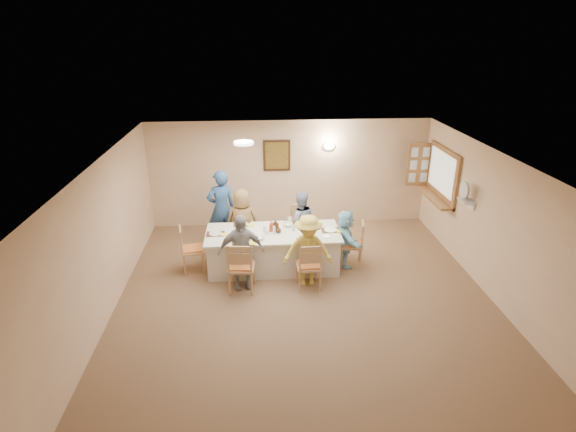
{
  "coord_description": "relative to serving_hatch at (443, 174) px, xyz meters",
  "views": [
    {
      "loc": [
        -0.81,
        -6.55,
        4.37
      ],
      "look_at": [
        -0.2,
        1.4,
        1.05
      ],
      "focal_mm": 28.0,
      "sensor_mm": 36.0,
      "label": 1
    }
  ],
  "objects": [
    {
      "name": "placemat_re",
      "position": [
        -2.59,
        -1.1,
        -0.74
      ],
      "size": [
        0.35,
        0.26,
        0.01
      ],
      "primitive_type": "cube",
      "color": "#472B19",
      "rests_on": "dining_table"
    },
    {
      "name": "placemat_bl",
      "position": [
        -4.31,
        -0.68,
        -0.74
      ],
      "size": [
        0.33,
        0.24,
        0.01
      ],
      "primitive_type": "cube",
      "color": "#472B19",
      "rests_on": "dining_table"
    },
    {
      "name": "chair_right_end",
      "position": [
        -2.16,
        -1.1,
        -1.04
      ],
      "size": [
        0.51,
        0.51,
        0.93
      ],
      "primitive_type": null,
      "rotation": [
        0.0,
        0.0,
        -1.75
      ],
      "color": "tan",
      "rests_on": "ground"
    },
    {
      "name": "condiment_malt",
      "position": [
        -3.61,
        -1.13,
        -0.67
      ],
      "size": [
        0.13,
        0.13,
        0.14
      ],
      "primitive_type": "imported",
      "rotation": [
        0.0,
        0.0,
        0.08
      ],
      "color": "#432511",
      "rests_on": "dining_table"
    },
    {
      "name": "teacup_b",
      "position": [
        -3.34,
        -0.58,
        -0.7
      ],
      "size": [
        0.12,
        0.12,
        0.08
      ],
      "primitive_type": "imported",
      "rotation": [
        0.0,
        0.0,
        -0.2
      ],
      "color": "white",
      "rests_on": "dining_table"
    },
    {
      "name": "placemat_fr",
      "position": [
        -3.11,
        -1.52,
        -0.74
      ],
      "size": [
        0.36,
        0.27,
        0.01
      ],
      "primitive_type": "cube",
      "color": "#472B19",
      "rests_on": "dining_table"
    },
    {
      "name": "chair_back_right",
      "position": [
        -3.11,
        -0.3,
        -1.03
      ],
      "size": [
        0.49,
        0.49,
        0.94
      ],
      "primitive_type": null,
      "rotation": [
        0.0,
        0.0,
        -0.1
      ],
      "color": "tan",
      "rests_on": "ground"
    },
    {
      "name": "plate_fl",
      "position": [
        -4.31,
        -1.52,
        -0.73
      ],
      "size": [
        0.26,
        0.26,
        0.02
      ],
      "primitive_type": "cylinder",
      "color": "white",
      "rests_on": "dining_table"
    },
    {
      "name": "napkin_re",
      "position": [
        -2.41,
        -1.15,
        -0.73
      ],
      "size": [
        0.15,
        0.15,
        0.01
      ],
      "primitive_type": "cube",
      "color": "#FFFC35",
      "rests_on": "dining_table"
    },
    {
      "name": "wall_picture",
      "position": [
        -3.51,
        1.06,
        0.2
      ],
      "size": [
        0.62,
        0.05,
        0.72
      ],
      "color": "#3A2114",
      "rests_on": "room_walls"
    },
    {
      "name": "diner_right_end",
      "position": [
        -2.29,
        -1.1,
        -0.92
      ],
      "size": [
        1.16,
        0.58,
        1.16
      ],
      "primitive_type": "imported",
      "rotation": [
        0.0,
        0.0,
        1.68
      ],
      "color": "#A0E1FD",
      "rests_on": "ground"
    },
    {
      "name": "napkin_le",
      "position": [
        -4.63,
        -1.15,
        -0.73
      ],
      "size": [
        0.13,
        0.13,
        0.01
      ],
      "primitive_type": "cube",
      "color": "#FFFC35",
      "rests_on": "dining_table"
    },
    {
      "name": "napkin_br",
      "position": [
        -2.93,
        -0.73,
        -0.73
      ],
      "size": [
        0.14,
        0.14,
        0.01
      ],
      "primitive_type": "cube",
      "color": "#FFFC35",
      "rests_on": "dining_table"
    },
    {
      "name": "plate_fr",
      "position": [
        -3.11,
        -1.52,
        -0.73
      ],
      "size": [
        0.26,
        0.26,
        0.02
      ],
      "primitive_type": "cylinder",
      "color": "white",
      "rests_on": "dining_table"
    },
    {
      "name": "drinking_glass",
      "position": [
        -3.86,
        -1.05,
        -0.68
      ],
      "size": [
        0.07,
        0.07,
        0.1
      ],
      "primitive_type": "cylinder",
      "color": "silver",
      "rests_on": "dining_table"
    },
    {
      "name": "bowl_b",
      "position": [
        -3.4,
        -0.82,
        -0.71
      ],
      "size": [
        0.25,
        0.25,
        0.06
      ],
      "primitive_type": "imported",
      "rotation": [
        0.0,
        0.0,
        0.14
      ],
      "color": "white",
      "rests_on": "dining_table"
    },
    {
      "name": "chair_front_left",
      "position": [
        -4.31,
        -1.9,
        -1.0
      ],
      "size": [
        0.52,
        0.52,
        0.99
      ],
      "primitive_type": null,
      "rotation": [
        0.0,
        0.0,
        3.04
      ],
      "color": "tan",
      "rests_on": "ground"
    },
    {
      "name": "napkin_fl",
      "position": [
        -4.13,
        -1.57,
        -0.73
      ],
      "size": [
        0.15,
        0.15,
        0.01
      ],
      "primitive_type": "cube",
      "color": "#FFFC35",
      "rests_on": "dining_table"
    },
    {
      "name": "ceiling_light",
      "position": [
        -4.21,
        -0.9,
        0.97
      ],
      "size": [
        0.36,
        0.36,
        0.05
      ],
      "primitive_type": "cylinder",
      "color": "white",
      "rests_on": "room_walls"
    },
    {
      "name": "plate_bl",
      "position": [
        -4.31,
        -0.68,
        -0.73
      ],
      "size": [
        0.24,
        0.24,
        0.01
      ],
      "primitive_type": "cylinder",
      "color": "white",
      "rests_on": "dining_table"
    },
    {
      "name": "condiment_brown",
      "position": [
        -3.66,
        -1.0,
        -0.63
      ],
      "size": [
        0.18,
        0.18,
        0.23
      ],
      "primitive_type": "imported",
      "rotation": [
        0.0,
        0.0,
        0.43
      ],
      "color": "#432511",
      "rests_on": "dining_table"
    },
    {
      "name": "placemat_fl",
      "position": [
        -4.31,
        -1.52,
        -0.74
      ],
      "size": [
        0.33,
        0.25,
        0.01
      ],
      "primitive_type": "cube",
      "color": "#472B19",
      "rests_on": "dining_table"
    },
    {
      "name": "diner_back_right",
      "position": [
        -3.11,
        -0.42,
        -0.84
      ],
      "size": [
        0.69,
        0.56,
        1.33
      ],
      "primitive_type": "imported",
      "rotation": [
        0.0,
        0.0,
        3.19
      ],
      "color": "#8590B1",
      "rests_on": "ground"
    },
    {
      "name": "serving_hatch",
      "position": [
        0.0,
        0.0,
        0.0
      ],
      "size": [
        0.06,
        1.5,
        1.15
      ],
      "primitive_type": "cube",
      "color": "#966436",
      "rests_on": "room_walls"
    },
    {
      "name": "shutter_door",
      "position": [
        -0.26,
        0.76,
        0.0
      ],
      "size": [
        0.55,
        0.04,
        1.0
      ],
      "primitive_type": "cube",
      "color": "#966436",
      "rests_on": "room_walls"
    },
    {
      "name": "wall_sconce",
      "position": [
        -2.31,
        1.04,
        0.4
      ],
      "size": [
        0.26,
        0.09,
        0.18
      ],
      "primitive_type": "ellipsoid",
      "color": "white",
      "rests_on": "room_walls"
    },
    {
      "name": "room_walls",
      "position": [
        -3.21,
        -2.4,
        0.01
      ],
      "size": [
        7.0,
        7.0,
        7.0
      ],
      "color": "#D5B291",
      "rests_on": "ground"
    },
    {
      "name": "placemat_le",
      "position": [
        -4.81,
        -1.1,
        -0.74
      ],
      "size": [
        0.34,
        0.25,
        0.01
      ],
      "primitive_type": "cube",
      "color": "#472B19",
      "rests_on": "dining_table"
    },
    {
      "name": "plate_br",
      "position": [
        -3.11,
        -0.68,
        -0.73
      ],
      "size": [
        0.23,
        0.23,
        0.01
      ],
      "primitive_type": "cylinder",
      "color": "white",
      "rests_on": "dining_table"
    },
    {
      "name": "chair_back_left",
      "position": [
        -4.31,
        -0.3,
        -1.03
      ],
      "size": [
        0.52,
        0.52,
        0.94
      ],
      "primitive_type": null,
      "rotation": [
        0.0,
        0.0,
        0.16
      ],
      "color": "tan",
      "rests_on": "ground"
    },
    {
      "name": "ground",
      "position": [
        -3.21,
        -2.4,
        -1.5
      ],
      "size": [
        7.0,
        7.0,
        0.0
      ],
      "primitive_type": "plane",
      "color": "brown"
    },
    {
      "name": "dining_table",
      "position": [
        -3.71,
        -1.1,
        -1.12
      ],
      "size": [
        2.58,
        1.09,
        0.76
      ],
      "primitive_type": "cube",
      "color": "silver",
      "rests_on": "ground"
    },
    {
      "name": "plate_le",
      "position": [
        -4.81,
        -1.1,
        -0.73
      ],
      "size": [
        0.24,
        0.24,
        0.02
      ],
      "primitive_type": "cylinder",
      "color": "white",
      "rests_on": "dining_table"
    },
    {
      "name": "napkin_fr",
      "position": [
        -2.93,
        -1.57,
        -0.73
      ],
      "size": [
        0.14,
        0.14,
        0.01
      ],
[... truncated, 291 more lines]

